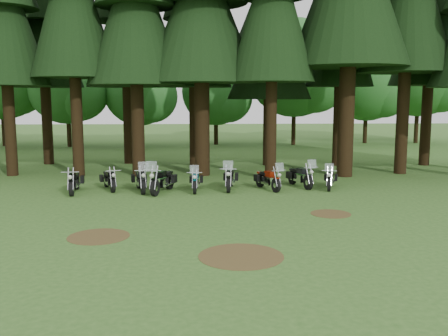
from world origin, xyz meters
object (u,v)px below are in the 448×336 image
Objects in this scene: motorcycle_0 at (74,182)px; motorcycle_8 at (330,179)px; motorcycle_6 at (268,180)px; motorcycle_2 at (141,180)px; motorcycle_3 at (162,181)px; motorcycle_1 at (109,180)px; motorcycle_4 at (196,181)px; motorcycle_5 at (230,179)px; motorcycle_7 at (300,177)px.

motorcycle_8 is (11.09, 0.43, -0.03)m from motorcycle_0.
motorcycle_8 is (2.79, 0.10, -0.02)m from motorcycle_6.
motorcycle_3 reaches higher than motorcycle_2.
motorcycle_2 is at bearing 178.37° from motorcycle_3.
motorcycle_1 is at bearing 179.76° from motorcycle_3.
motorcycle_2 reaches higher than motorcycle_0.
motorcycle_5 reaches higher than motorcycle_4.
motorcycle_1 is 1.49m from motorcycle_2.
motorcycle_8 is (7.36, 0.58, -0.08)m from motorcycle_3.
motorcycle_2 reaches higher than motorcycle_8.
motorcycle_6 is at bearing -23.72° from motorcycle_1.
motorcycle_6 reaches higher than motorcycle_4.
motorcycle_3 is 1.19× the size of motorcycle_8.
motorcycle_5 is 4.45m from motorcycle_8.
motorcycle_2 is 5.53m from motorcycle_6.
motorcycle_4 is at bearing 172.37° from motorcycle_7.
motorcycle_5 reaches higher than motorcycle_7.
motorcycle_4 is at bearing -28.45° from motorcycle_1.
motorcycle_7 is at bearing -1.23° from motorcycle_6.
motorcycle_3 is at bearing -7.91° from motorcycle_0.
motorcycle_3 is 7.38m from motorcycle_8.
motorcycle_1 is 0.96× the size of motorcycle_6.
motorcycle_0 is 2.78m from motorcycle_2.
motorcycle_2 is 1.12× the size of motorcycle_4.
motorcycle_3 reaches higher than motorcycle_6.
motorcycle_4 reaches higher than motorcycle_8.
motorcycle_3 is at bearing -33.20° from motorcycle_2.
motorcycle_3 is at bearing -165.42° from motorcycle_4.
motorcycle_0 is at bearing 160.63° from motorcycle_6.
motorcycle_1 is at bearing 155.88° from motorcycle_6.
motorcycle_6 is at bearing 5.57° from motorcycle_4.
motorcycle_1 is 3.81m from motorcycle_4.
motorcycle_7 is at bearing 27.81° from motorcycle_3.
motorcycle_8 reaches higher than motorcycle_0.
motorcycle_4 is at bearing -159.38° from motorcycle_8.
motorcycle_7 is (6.12, 1.05, -0.04)m from motorcycle_3.
motorcycle_1 is at bearing 175.15° from motorcycle_4.
motorcycle_2 is at bearing 159.82° from motorcycle_6.
motorcycle_5 is at bearing -162.12° from motorcycle_8.
motorcycle_2 is at bearing 169.08° from motorcycle_7.
motorcycle_6 reaches higher than motorcycle_0.
motorcycle_1 is (1.36, 0.63, -0.03)m from motorcycle_0.
motorcycle_8 is at bearing -3.32° from motorcycle_0.
motorcycle_8 is at bearing 5.07° from motorcycle_4.
motorcycle_4 is 0.93× the size of motorcycle_7.
motorcycle_0 is 8.31m from motorcycle_6.
motorcycle_7 is at bearing 177.23° from motorcycle_8.
motorcycle_0 is at bearing -159.85° from motorcycle_8.
motorcycle_7 reaches higher than motorcycle_6.
motorcycle_2 is 3.87m from motorcycle_5.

